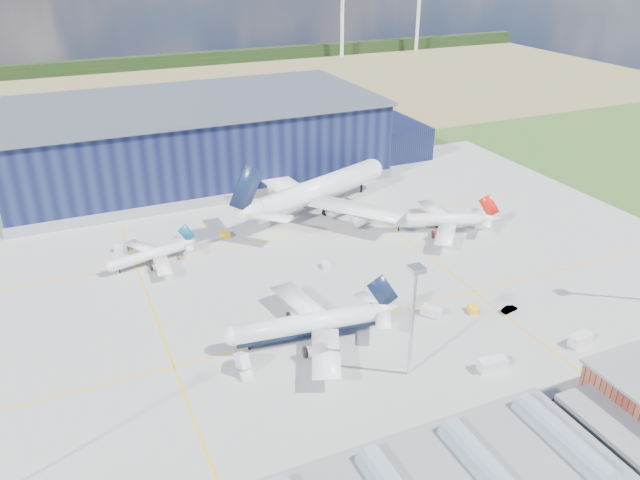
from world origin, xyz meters
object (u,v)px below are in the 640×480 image
Objects in this scene: airliner_navy at (306,315)px; gse_cart_b at (120,248)px; hangar at (202,142)px; car_b at (509,309)px; airliner_regional at (148,250)px; gse_van_c at (580,339)px; airstair at (242,364)px; light_mast_center at (414,304)px; airliner_widebody at (319,178)px; gse_tug_b at (473,309)px; gse_van_a at (492,364)px; gse_van_b at (431,311)px; gse_cart_a at (326,265)px; airliner_red at (436,214)px; gse_tug_c at (225,235)px; car_a at (557,402)px.

airliner_navy is 11.45× the size of gse_cart_b.
car_b is at bearing -71.34° from hangar.
gse_van_c is at bearing 122.78° from airliner_regional.
car_b is at bearing -8.15° from airstair.
light_mast_center reaches higher than airliner_regional.
airliner_widebody is at bearing 78.22° from light_mast_center.
airliner_widebody is at bearing 114.42° from gse_tug_b.
hangar is at bearing 95.44° from airliner_widebody.
airliner_navy reaches higher than gse_van_c.
airliner_widebody is 11.42× the size of gse_van_a.
gse_cart_b is at bearing 99.85° from gse_van_b.
airliner_widebody reaches higher than gse_cart_a.
gse_cart_b reaches higher than gse_tug_b.
airliner_navy reaches higher than airliner_red.
car_b is (74.00, -65.29, -0.05)m from gse_cart_b.
airliner_navy reaches higher than airliner_regional.
car_b is at bearing -39.95° from gse_van_a.
gse_tug_b is at bearing -74.24° from hangar.
gse_van_c is 1.14× the size of airstair.
gse_van_b is 1.38× the size of gse_tug_c.
airliner_regional is 44.71m from gse_cart_a.
light_mast_center is at bearing 133.86° from airliner_navy.
gse_tug_c reaches higher than gse_cart_a.
airstair is at bearing -159.38° from gse_cart_b.
airstair reaches higher than gse_cart_a.
car_a is at bearing -64.32° from gse_cart_a.
airliner_regional reaches higher than gse_tug_c.
airliner_red is (53.57, 34.00, -0.78)m from airliner_navy.
airstair is 60.04m from car_b.
airstair is at bearing 148.16° from gse_van_b.
airliner_red is 0.52× the size of airliner_widebody.
airstair is (-28.26, 13.80, -14.04)m from light_mast_center.
gse_tug_b is at bearing 91.44° from airliner_red.
airliner_regional is 5.64× the size of gse_van_b.
light_mast_center is at bearing 95.96° from car_b.
light_mast_center is 5.74× the size of car_b.
hangar is 132.43m from gse_van_a.
airliner_widebody reaches higher than gse_cart_b.
gse_cart_b is (-28.91, 57.12, -5.42)m from airliner_navy.
car_a is at bearing -38.03° from airstair.
gse_van_c reaches higher than gse_cart_a.
light_mast_center is 5.28× the size of airstair.
car_a is at bearing -76.94° from gse_tug_c.
car_b is (31.65, 9.83, -14.77)m from light_mast_center.
airliner_widebody reaches higher than airliner_navy.
airliner_widebody is 21.00× the size of gse_tug_b.
hangar is 51.35m from airliner_widebody.
car_a is at bearing -81.24° from gse_tug_b.
airliner_red is 1.33× the size of airliner_regional.
airstair is at bearing 73.70° from gse_van_a.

